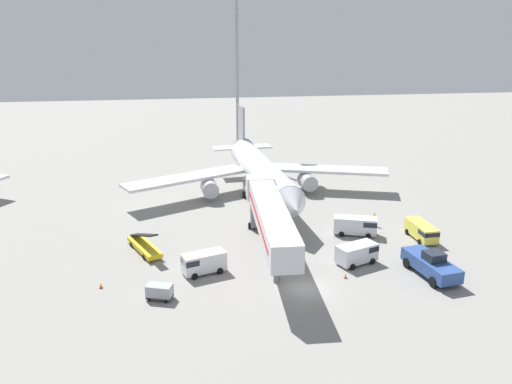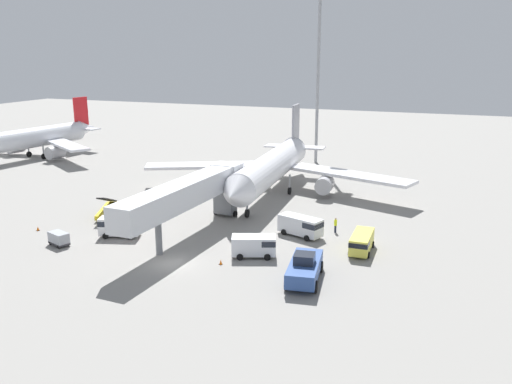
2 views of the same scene
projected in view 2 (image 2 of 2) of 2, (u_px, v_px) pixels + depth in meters
ground_plane at (172, 264)px, 54.54m from camera, size 300.00×300.00×0.00m
airplane_at_gate at (273, 166)px, 80.11m from camera, size 41.48×37.25×12.00m
jet_bridge at (190, 193)px, 61.59m from camera, size 4.42×23.73×6.79m
pushback_tug at (305, 268)px, 50.20m from camera, size 3.75×7.48×2.80m
belt_loader_truck at (108, 209)px, 70.61m from camera, size 4.36×7.00×3.26m
service_van_far_left at (118, 226)px, 62.24m from camera, size 4.90×3.14×2.27m
service_van_rear_left at (362, 242)px, 57.44m from camera, size 2.33×5.42×1.99m
service_van_far_right at (301, 225)px, 62.35m from camera, size 5.59×3.55×2.30m
service_van_near_left at (255, 245)px, 56.17m from camera, size 4.97×3.56×2.21m
baggage_cart_near_right at (59, 238)px, 59.51m from camera, size 2.70×2.05×1.49m
ground_crew_worker_foreground at (335, 225)px, 63.70m from camera, size 0.48×0.48×1.80m
safety_cone_alpha at (221, 262)px, 54.31m from camera, size 0.34×0.34×0.52m
safety_cone_bravo at (38, 228)px, 64.53m from camera, size 0.36×0.36×0.55m
airplane_background at (33, 138)px, 106.88m from camera, size 31.74×32.82×11.19m
apron_light_mast at (319, 46)px, 98.71m from camera, size 2.40×2.40×32.41m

